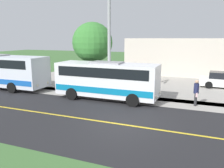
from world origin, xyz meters
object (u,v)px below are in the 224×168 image
at_px(pedestrian_with_bags, 196,92).
at_px(tree_curbside, 93,43).
at_px(shuttle_bus_front, 107,79).
at_px(street_light_pole, 109,37).
at_px(commercial_building, 207,56).

distance_m(pedestrian_with_bags, tree_curbside, 9.68).
distance_m(shuttle_bus_front, pedestrian_with_bags, 6.33).
bearing_deg(street_light_pole, commercial_building, 156.58).
xyz_separation_m(pedestrian_with_bags, tree_curbside, (-2.28, -8.87, 3.16)).
bearing_deg(street_light_pole, pedestrian_with_bags, 92.19).
relative_size(pedestrian_with_bags, street_light_pole, 0.21).
xyz_separation_m(pedestrian_with_bags, commercial_building, (-16.28, 0.86, 1.28)).
xyz_separation_m(shuttle_bus_front, street_light_pole, (-0.42, -0.03, 3.01)).
bearing_deg(commercial_building, pedestrian_with_bags, -3.02).
bearing_deg(street_light_pole, tree_curbside, -134.44).
xyz_separation_m(street_light_pole, tree_curbside, (-2.52, -2.57, -0.45)).
bearing_deg(pedestrian_with_bags, shuttle_bus_front, -84.02).
bearing_deg(tree_curbside, street_light_pole, 45.56).
height_order(shuttle_bus_front, commercial_building, commercial_building).
bearing_deg(shuttle_bus_front, tree_curbside, -138.53).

